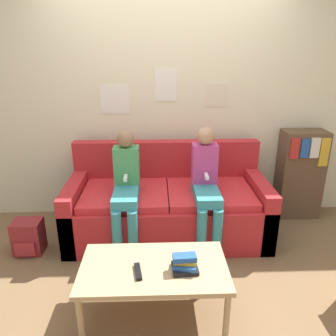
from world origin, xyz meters
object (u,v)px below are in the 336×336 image
(coffee_table, at_px, (154,271))
(person_left, at_px, (126,186))
(tv_remote, at_px, (138,271))
(person_right, at_px, (206,183))
(bookshelf, at_px, (300,174))
(couch, at_px, (168,206))
(backpack, at_px, (28,237))

(coffee_table, relative_size, person_left, 0.92)
(tv_remote, bearing_deg, person_right, 49.70)
(person_right, distance_m, bookshelf, 1.29)
(couch, relative_size, person_left, 1.77)
(bookshelf, distance_m, backpack, 2.94)
(couch, height_order, backpack, couch)
(tv_remote, height_order, backpack, tv_remote)
(person_right, bearing_deg, backpack, -176.64)
(couch, distance_m, person_left, 0.56)
(couch, bearing_deg, tv_remote, -101.47)
(tv_remote, relative_size, backpack, 0.53)
(coffee_table, relative_size, backpack, 3.17)
(couch, relative_size, backpack, 6.10)
(tv_remote, xyz_separation_m, backpack, (-1.09, 0.89, -0.26))
(person_left, relative_size, bookshelf, 1.12)
(coffee_table, bearing_deg, tv_remote, -146.95)
(person_left, xyz_separation_m, bookshelf, (1.91, 0.57, -0.12))
(person_left, bearing_deg, coffee_table, -74.03)
(bookshelf, bearing_deg, person_right, -154.11)
(couch, distance_m, coffee_table, 1.14)
(tv_remote, height_order, bookshelf, bookshelf)
(coffee_table, xyz_separation_m, person_right, (0.49, 0.92, 0.28))
(couch, relative_size, coffee_table, 1.92)
(coffee_table, height_order, person_right, person_right)
(tv_remote, bearing_deg, backpack, 131.97)
(coffee_table, bearing_deg, bookshelf, 41.85)
(person_right, height_order, bookshelf, person_right)
(tv_remote, relative_size, bookshelf, 0.17)
(person_left, distance_m, tv_remote, 1.01)
(person_right, bearing_deg, tv_remote, -121.33)
(person_right, bearing_deg, coffee_table, -118.28)
(backpack, bearing_deg, person_left, 5.74)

